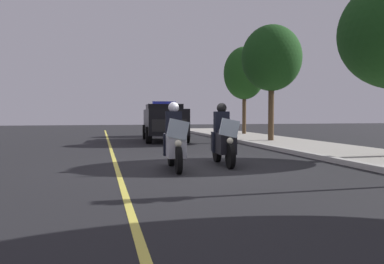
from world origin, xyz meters
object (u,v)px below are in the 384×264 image
tree_behind_suv (244,73)px  police_motorcycle_lead_left (174,142)px  police_motorcycle_lead_right (223,140)px  police_suv (164,120)px  tree_far_back (272,58)px

tree_behind_suv → police_motorcycle_lead_left: bearing=-26.9°
police_motorcycle_lead_right → police_suv: (-9.77, -0.07, 0.37)m
police_motorcycle_lead_left → tree_far_back: (-8.23, 6.40, 3.43)m
police_motorcycle_lead_right → tree_far_back: tree_far_back is taller
police_motorcycle_lead_right → police_suv: 9.78m
tree_far_back → tree_behind_suv: 6.43m
police_suv → tree_behind_suv: tree_behind_suv is taller
tree_far_back → police_motorcycle_lead_left: bearing=-37.8°
tree_far_back → tree_behind_suv: (-6.35, 1.00, -0.08)m
police_motorcycle_lead_left → police_motorcycle_lead_right: bearing=110.2°
police_motorcycle_lead_left → tree_far_back: tree_far_back is taller
police_motorcycle_lead_left → police_suv: 10.41m
police_suv → tree_behind_suv: bearing=125.5°
police_motorcycle_lead_left → tree_far_back: 10.97m
tree_far_back → tree_behind_suv: size_ratio=1.00×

